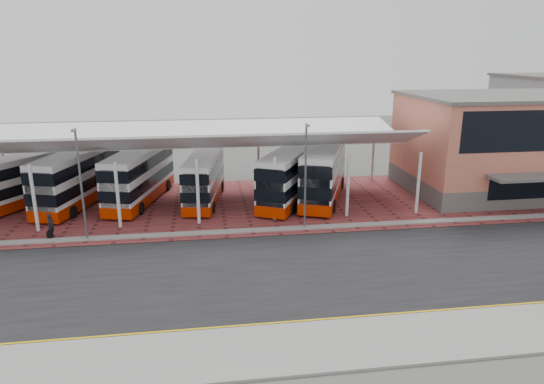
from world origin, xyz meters
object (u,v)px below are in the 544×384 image
object	(u,v)px
bus_4	(291,176)
bus_2	(140,176)
bus_0	(14,183)
bus_1	(78,178)
pedestrian	(51,226)
bus_5	(324,173)
bus_3	(204,178)
terminal	(505,143)

from	to	relation	value
bus_4	bus_2	bearing A→B (deg)	-160.39
bus_0	bus_1	xyz separation A→B (m)	(5.14, 0.38, 0.16)
bus_1	pedestrian	xyz separation A→B (m)	(-0.21, -8.05, -1.45)
bus_0	bus_2	xyz separation A→B (m)	(10.38, 0.49, 0.14)
bus_0	bus_5	world-z (taller)	bus_5
bus_3	bus_4	bearing A→B (deg)	0.96
terminal	pedestrian	size ratio (longest dim) A/B	10.31
bus_0	bus_2	bearing A→B (deg)	34.31
terminal	bus_2	world-z (taller)	terminal
terminal	bus_4	world-z (taller)	terminal
bus_0	bus_3	size ratio (longest dim) A/B	0.99
bus_1	bus_3	xyz separation A→B (m)	(10.93, -0.66, -0.25)
bus_3	terminal	bearing A→B (deg)	8.08
bus_2	bus_3	distance (m)	5.74
bus_1	bus_5	distance (m)	21.74
bus_1	bus_2	bearing A→B (deg)	17.17
terminal	bus_1	bearing A→B (deg)	178.37
bus_4	pedestrian	world-z (taller)	bus_4
bus_2	bus_1	bearing A→B (deg)	-164.68
bus_3	pedestrian	world-z (taller)	bus_3
bus_1	bus_2	size ratio (longest dim) A/B	1.01
bus_5	bus_0	bearing A→B (deg)	-160.85
bus_3	pedestrian	xyz separation A→B (m)	(-11.14, -7.39, -1.20)
bus_5	pedestrian	world-z (taller)	bus_5
bus_2	bus_3	bearing A→B (deg)	6.34
bus_4	pedestrian	size ratio (longest dim) A/B	6.32
bus_1	bus_5	bearing A→B (deg)	12.21
bus_1	bus_4	xyz separation A→B (m)	(18.56, -1.74, -0.02)
terminal	bus_1	distance (m)	39.46
bus_4	bus_5	world-z (taller)	bus_5
bus_2	bus_4	size ratio (longest dim) A/B	1.03
terminal	bus_2	size ratio (longest dim) A/B	1.58
terminal	bus_5	distance (m)	17.83
bus_3	pedestrian	size ratio (longest dim) A/B	5.86
bus_5	bus_3	bearing A→B (deg)	-162.64
bus_2	bus_3	xyz separation A→B (m)	(5.68, -0.77, -0.23)
bus_4	bus_1	bearing A→B (deg)	-157.82
bus_1	bus_3	distance (m)	10.95
terminal	pedestrian	distance (m)	40.36
bus_2	bus_4	world-z (taller)	bus_4
bus_2	bus_4	distance (m)	13.45
bus_2	bus_4	xyz separation A→B (m)	(13.32, -1.85, 0.00)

